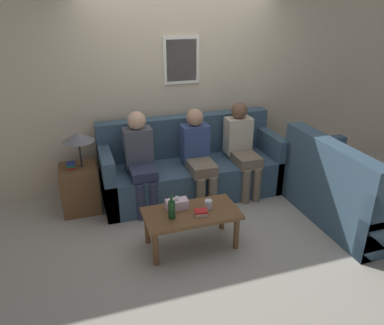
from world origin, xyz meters
The scene contains 13 objects.
ground_plane centered at (0.00, 0.00, 0.00)m, with size 16.00×16.00×0.00m, color #ADA899.
wall_back centered at (0.00, 0.95, 1.30)m, with size 9.00×0.08×2.60m.
couch_main centered at (0.00, 0.51, 0.35)m, with size 2.35×0.84×1.00m.
couch_side centered at (1.49, -0.70, 0.35)m, with size 0.84×1.56×1.00m.
coffee_table centered at (-0.38, -0.64, 0.35)m, with size 0.98×0.51×0.41m.
side_table_with_lamp centered at (-1.44, 0.50, 0.36)m, with size 0.46×0.44×1.00m.
wine_bottle centered at (-0.60, -0.69, 0.51)m, with size 0.07×0.07×0.26m.
drinking_glass centered at (-0.18, -0.62, 0.45)m, with size 0.08×0.08×0.09m.
book_stack centered at (-0.30, -0.72, 0.44)m, with size 0.14×0.11×0.05m.
tissue_box centered at (-0.50, -0.53, 0.46)m, with size 0.23×0.12×0.15m.
person_left centered at (-0.70, 0.34, 0.67)m, with size 0.34×0.57×1.21m.
person_middle centered at (0.02, 0.29, 0.65)m, with size 0.34×0.63×1.19m.
person_right centered at (0.65, 0.35, 0.66)m, with size 0.34×0.64×1.20m.
Camera 1 is at (-1.41, -3.80, 2.43)m, focal length 35.00 mm.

